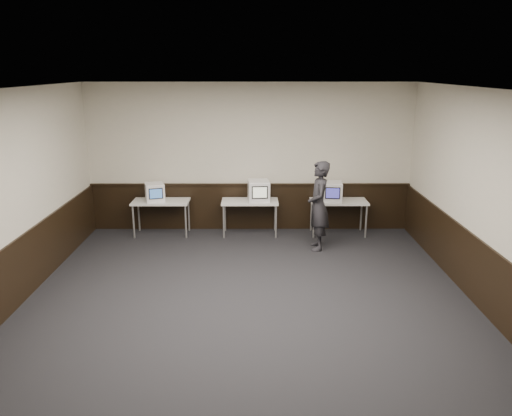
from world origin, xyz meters
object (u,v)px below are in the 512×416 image
at_px(person, 319,206).
at_px(emac_left, 155,192).
at_px(desk_center, 250,204).
at_px(desk_left, 161,204).
at_px(desk_right, 339,204).
at_px(emac_right, 332,192).
at_px(emac_center, 259,191).

bearing_deg(person, emac_left, -103.77).
xyz_separation_m(desk_center, emac_left, (-2.01, -0.03, 0.26)).
xyz_separation_m(desk_left, desk_center, (1.90, 0.00, 0.00)).
height_order(desk_right, emac_left, emac_left).
distance_m(emac_left, emac_right, 3.75).
relative_size(desk_center, emac_center, 2.35).
bearing_deg(emac_left, desk_left, -1.15).
height_order(desk_left, emac_right, emac_right).
bearing_deg(person, emac_center, -126.24).
distance_m(emac_right, person, 0.95).
bearing_deg(desk_left, emac_left, -163.82).
bearing_deg(desk_center, desk_right, 0.00).
xyz_separation_m(desk_right, emac_left, (-3.91, -0.03, 0.26)).
xyz_separation_m(desk_right, emac_right, (-0.16, -0.04, 0.28)).
relative_size(emac_right, person, 0.27).
xyz_separation_m(desk_right, person, (-0.55, -0.90, 0.20)).
xyz_separation_m(desk_left, person, (3.25, -0.90, 0.20)).
relative_size(desk_left, emac_center, 2.35).
bearing_deg(emac_right, emac_left, -174.43).
relative_size(desk_left, desk_right, 1.00).
bearing_deg(emac_center, desk_left, 174.23).
distance_m(desk_left, emac_right, 3.65).
relative_size(desk_left, emac_right, 2.51).
bearing_deg(emac_right, person, -108.74).
height_order(desk_center, desk_right, same).
xyz_separation_m(desk_center, emac_center, (0.19, -0.03, 0.29)).
bearing_deg(desk_center, emac_left, -179.08).
bearing_deg(desk_right, emac_center, -179.13).
distance_m(desk_center, desk_right, 1.90).
xyz_separation_m(desk_left, emac_left, (-0.11, -0.03, 0.26)).
bearing_deg(desk_center, emac_center, -7.92).
bearing_deg(desk_left, emac_right, -0.57).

